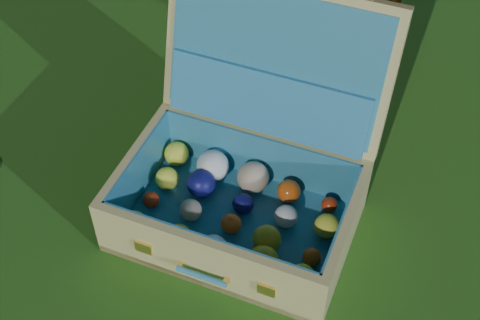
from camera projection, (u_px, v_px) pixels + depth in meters
The scene contains 2 objects.
ground at pixel (213, 210), 1.89m from camera, with size 60.00×60.00×0.00m, color #215114.
suitcase at pixel (248, 164), 1.78m from camera, with size 0.74×0.70×0.58m.
Camera 1 is at (0.23, -1.16, 1.48)m, focal length 50.00 mm.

